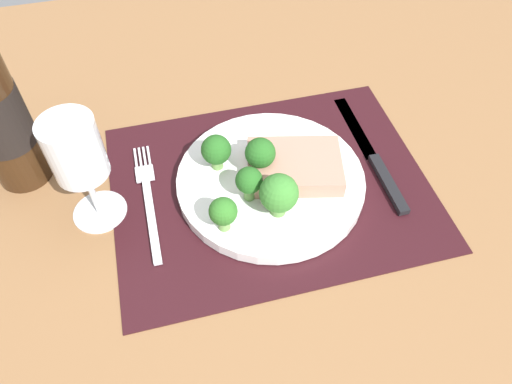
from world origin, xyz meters
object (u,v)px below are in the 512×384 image
(wine_glass, at_px, (77,156))
(steak, at_px, (295,169))
(plate, at_px, (271,181))
(knife, at_px, (375,160))
(fork, at_px, (149,199))

(wine_glass, bearing_deg, steak, -3.81)
(plate, height_order, knife, plate)
(plate, xyz_separation_m, fork, (-0.16, 0.01, -0.01))
(plate, distance_m, wine_glass, 0.24)
(fork, height_order, wine_glass, wine_glass)
(knife, bearing_deg, plate, -175.74)
(plate, relative_size, fork, 1.27)
(steak, height_order, wine_glass, wine_glass)
(fork, bearing_deg, knife, 1.49)
(plate, distance_m, steak, 0.04)
(plate, xyz_separation_m, steak, (0.03, -0.00, 0.02))
(knife, xyz_separation_m, wine_glass, (-0.37, 0.01, 0.10))
(plate, distance_m, knife, 0.15)
(steak, bearing_deg, plate, 171.50)
(plate, height_order, wine_glass, wine_glass)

